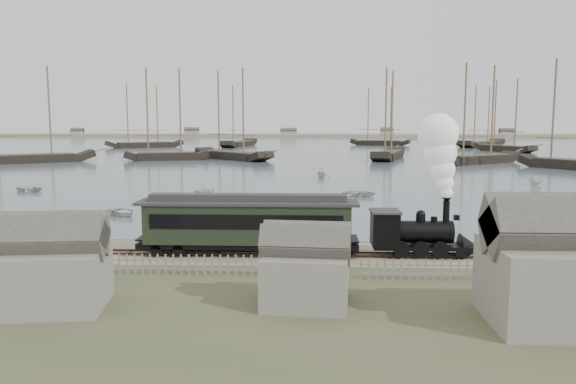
{
  "coord_description": "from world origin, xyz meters",
  "views": [
    {
      "loc": [
        2.29,
        -38.04,
        8.83
      ],
      "look_at": [
        0.48,
        3.31,
        3.5
      ],
      "focal_mm": 35.0,
      "sensor_mm": 36.0,
      "label": 1
    }
  ],
  "objects": [
    {
      "name": "ground",
      "position": [
        0.0,
        0.0,
        0.0
      ],
      "size": [
        600.0,
        600.0,
        0.0
      ],
      "primitive_type": "plane",
      "color": "tan",
      "rests_on": "ground"
    },
    {
      "name": "harbor_water",
      "position": [
        0.0,
        170.0,
        0.03
      ],
      "size": [
        600.0,
        336.0,
        0.06
      ],
      "primitive_type": "cube",
      "color": "#435660",
      "rests_on": "ground"
    },
    {
      "name": "rail_track",
      "position": [
        0.0,
        -2.0,
        0.04
      ],
      "size": [
        120.0,
        1.8,
        0.16
      ],
      "color": "#31201B",
      "rests_on": "ground"
    },
    {
      "name": "picket_fence_west",
      "position": [
        -6.5,
        -7.0,
        0.0
      ],
      "size": [
        19.0,
        0.1,
        1.2
      ],
      "primitive_type": null,
      "color": "gray",
      "rests_on": "ground"
    },
    {
      "name": "picket_fence_east",
      "position": [
        12.5,
        -7.5,
        0.0
      ],
      "size": [
        15.0,
        0.1,
        1.2
      ],
      "primitive_type": null,
      "color": "gray",
      "rests_on": "ground"
    },
    {
      "name": "shed_left",
      "position": [
        -10.0,
        -13.0,
        0.0
      ],
      "size": [
        5.0,
        4.0,
        4.1
      ],
      "primitive_type": null,
      "color": "gray",
      "rests_on": "ground"
    },
    {
      "name": "shed_mid",
      "position": [
        2.0,
        -12.0,
        0.0
      ],
      "size": [
        4.0,
        3.5,
        3.6
      ],
      "primitive_type": null,
      "color": "gray",
      "rests_on": "ground"
    },
    {
      "name": "shed_right",
      "position": [
        13.0,
        -14.0,
        0.0
      ],
      "size": [
        6.0,
        5.0,
        5.1
      ],
      "primitive_type": null,
      "color": "gray",
      "rests_on": "ground"
    },
    {
      "name": "far_spit",
      "position": [
        0.0,
        250.0,
        0.0
      ],
      "size": [
        500.0,
        20.0,
        1.8
      ],
      "primitive_type": "cube",
      "color": "gray",
      "rests_on": "ground"
    },
    {
      "name": "locomotive",
      "position": [
        10.21,
        -2.0,
        4.12
      ],
      "size": [
        7.14,
        2.67,
        8.91
      ],
      "color": "black",
      "rests_on": "ground"
    },
    {
      "name": "passenger_coach",
      "position": [
        -1.91,
        -2.0,
        2.2
      ],
      "size": [
        14.37,
        2.77,
        3.49
      ],
      "color": "black",
      "rests_on": "ground"
    },
    {
      "name": "beached_dinghy",
      "position": [
        -19.32,
        1.03,
        0.37
      ],
      "size": [
        3.81,
        4.34,
        0.75
      ],
      "primitive_type": "imported",
      "rotation": [
        0.0,
        0.0,
        1.16
      ],
      "color": "silver",
      "rests_on": "ground"
    },
    {
      "name": "rowboat_0",
      "position": [
        -15.31,
        12.36,
        0.43
      ],
      "size": [
        4.25,
        4.37,
        0.74
      ],
      "primitive_type": "imported",
      "rotation": [
        0.0,
        0.0,
        0.87
      ],
      "color": "silver",
      "rests_on": "harbor_water"
    },
    {
      "name": "rowboat_1",
      "position": [
        -10.18,
        25.82,
        0.75
      ],
      "size": [
        3.35,
        3.43,
        1.37
      ],
      "primitive_type": "imported",
      "rotation": [
        0.0,
        0.0,
        2.19
      ],
      "color": "silver",
      "rests_on": "harbor_water"
    },
    {
      "name": "rowboat_2",
      "position": [
        -2.01,
        7.6,
        0.76
      ],
      "size": [
        3.65,
        1.46,
        1.4
      ],
      "primitive_type": "imported",
      "rotation": [
        0.0,
        0.0,
        3.17
      ],
      "color": "silver",
      "rests_on": "harbor_water"
    },
    {
      "name": "rowboat_3",
      "position": [
        7.72,
        26.36,
        0.45
      ],
      "size": [
        3.37,
        4.23,
        0.79
      ],
      "primitive_type": "imported",
      "rotation": [
        0.0,
        0.0,
        1.38
      ],
      "color": "silver",
      "rests_on": "harbor_water"
    },
    {
      "name": "rowboat_5",
      "position": [
        32.3,
        38.03,
        0.73
      ],
      "size": [
        3.32,
        3.4,
        1.34
      ],
      "primitive_type": "imported",
      "rotation": [
        0.0,
        0.0,
        2.33
      ],
      "color": "silver",
      "rests_on": "harbor_water"
    },
    {
      "name": "rowboat_6",
      "position": [
        -32.92,
        29.16,
        0.46
      ],
      "size": [
        3.88,
        4.53,
        0.79
      ],
      "primitive_type": "imported",
      "rotation": [
        0.0,
        0.0,
        4.36
      ],
      "color": "silver",
      "rests_on": "harbor_water"
    },
    {
      "name": "rowboat_7",
      "position": [
        3.68,
        47.85,
        0.83
      ],
      "size": [
        3.43,
        3.13,
        1.55
      ],
      "primitive_type": "imported",
      "rotation": [
        0.0,
        0.0,
        0.23
      ],
      "color": "silver",
      "rests_on": "harbor_water"
    },
    {
      "name": "schooner_0",
      "position": [
        -56.29,
        75.08,
        10.06
      ],
      "size": [
        25.08,
        19.45,
        20.0
      ],
      "primitive_type": null,
      "rotation": [
        0.0,
        0.0,
        0.59
      ],
      "color": "black",
      "rests_on": "harbor_water"
    },
    {
      "name": "schooner_1",
      "position": [
        -29.62,
        83.36,
        10.06
      ],
      "size": [
        18.55,
        9.26,
        20.0
      ],
      "primitive_type": null,
      "rotation": [
        0.0,
        0.0,
        0.29
      ],
      "color": "black",
      "rests_on": "harbor_water"
    },
    {
      "name": "schooner_2",
      "position": [
        -15.65,
        86.83,
        10.06
      ],
      "size": [
        20.5,
        20.54,
        20.0
      ],
      "primitive_type": null,
      "rotation": [
        0.0,
        0.0,
        -0.79
      ],
      "color": "black",
      "rests_on": "harbor_water"
    },
    {
      "name": "schooner_3",
      "position": [
        19.38,
        89.01,
        10.06
      ],
      "size": [
        11.11,
        21.95,
        20.0
      ],
      "primitive_type": null,
      "rotation": [
        0.0,
        0.0,
        1.27
      ],
      "color": "black",
      "rests_on": "harbor_water"
    },
    {
      "name": "schooner_4",
      "position": [
        35.86,
        76.9,
        10.06
      ],
      "size": [
        20.69,
        16.35,
        20.0
      ],
      "primitive_type": null,
      "rotation": [
        0.0,
        0.0,
        0.6
      ],
      "color": "black",
      "rests_on": "harbor_water"
    },
    {
      "name": "schooner_5",
      "position": [
        55.61,
        120.18,
        10.06
      ],
      "size": [
        13.03,
        19.1,
        20.0
      ],
      "primitive_type": null,
      "rotation": [
        0.0,
        0.0,
        -1.08
      ],
      "color": "black",
      "rests_on": "harbor_water"
    },
    {
      "name": "schooner_6",
      "position": [
        -51.08,
        138.71,
        10.06
      ],
      "size": [
        23.93,
        16.14,
        20.0
      ],
      "primitive_type": null,
      "rotation": [
        0.0,
        0.0,
        0.48
      ],
      "color": "black",
      "rests_on": "harbor_water"
    },
    {
      "name": "schooner_7",
      "position": [
        -22.2,
        148.11,
        10.06
      ],
      "size": [
        10.86,
        25.22,
        20.0
      ],
      "primitive_type": null,
      "rotation": [
        0.0,
        0.0,
        1.35
      ],
      "color": "black",
      "rests_on": "harbor_water"
    },
    {
      "name": "schooner_8",
      "position": [
        25.51,
        156.93,
        10.06
      ],
      "size": [
        20.75,
        11.14,
        20.0
      ],
      "primitive_type": null,
      "rotation": [
        0.0,
        0.0,
        -0.34
      ],
      "color": "black",
      "rests_on": "harbor_water"
    },
    {
      "name": "schooner_9",
      "position": [
        57.9,
        149.62,
        10.06
      ],
      "size": [
        21.61,
        23.48,
        20.0
      ],
      "primitive_type": null,
      "rotation": [
        0.0,
        0.0,
        0.85
      ],
      "color": "black",
      "rests_on": "harbor_water"
    },
    {
      "name": "schooner_10",
      "position": [
        48.83,
        64.26,
        10.06
      ],
      "size": [
        15.23,
        18.55,
        20.0
      ],
      "primitive_type": null,
      "rotation": [
        0.0,
        0.0,
        -0.94
      ],
      "color": "black",
      "rests_on": "harbor_water"
    }
  ]
}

